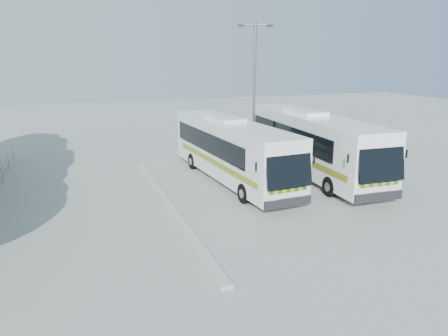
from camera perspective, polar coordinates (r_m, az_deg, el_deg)
name	(u,v)px	position (r m, az deg, el deg)	size (l,w,h in m)	color
ground	(229,214)	(19.35, 0.67, -6.02)	(100.00, 100.00, 0.00)	gray
kerb_divider	(168,204)	(20.52, -7.35, -4.69)	(0.40, 16.00, 0.15)	#B2B2AD
coach_main	(232,149)	(23.93, 1.03, 2.49)	(3.25, 11.93, 3.27)	white
coach_adjacent	(313,143)	(25.65, 11.50, 3.27)	(2.99, 12.56, 3.46)	white
lamppost	(254,87)	(27.96, 3.99, 10.55)	(2.11, 0.77, 8.78)	gray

